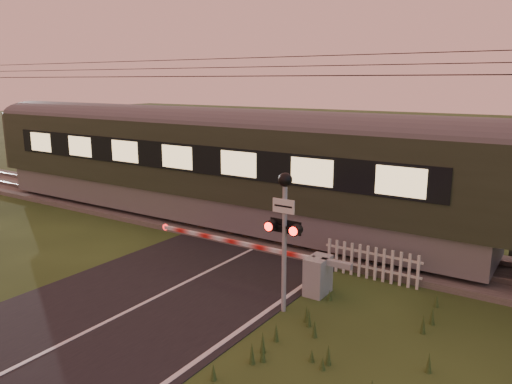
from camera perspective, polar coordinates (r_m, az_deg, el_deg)
The scene contains 7 objects.
ground at distance 12.80m, azimuth -12.82°, elevation -12.43°, with size 160.00×160.00×0.00m, color #253815.
road at distance 12.64m, azimuth -13.55°, elevation -12.75°, with size 6.00×140.00×0.03m.
track_bed at distance 17.56m, azimuth 2.61°, elevation -4.91°, with size 140.00×3.40×0.39m.
overhead_wires at distance 16.75m, azimuth 2.81°, elevation 13.88°, with size 120.00×0.62×0.62m.
boom_gate at distance 13.09m, azimuth 5.90°, elevation -8.94°, with size 6.25×0.76×1.01m.
crossing_signal at distance 11.39m, azimuth 3.28°, elevation -2.95°, with size 0.85×0.35×3.34m.
picket_fence at distance 14.15m, azimuth 13.05°, elevation -7.89°, with size 2.76×0.08×0.94m.
Camera 1 is at (8.52, -7.91, 5.36)m, focal length 35.00 mm.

